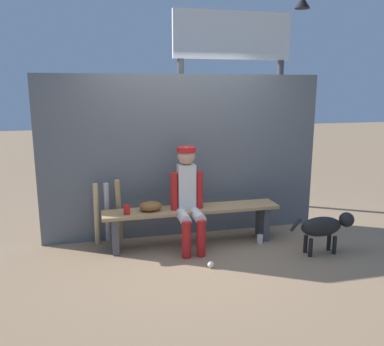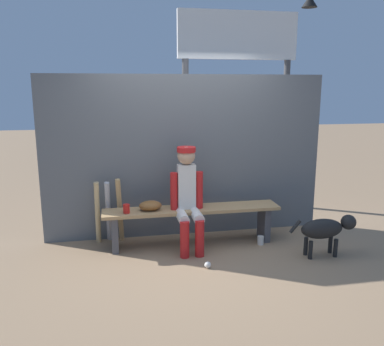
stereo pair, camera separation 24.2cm
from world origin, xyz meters
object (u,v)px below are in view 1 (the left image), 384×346
at_px(bat_wood_natural, 96,214).
at_px(cup_on_ground, 260,239).
at_px(cup_on_bench, 127,210).
at_px(baseball, 211,264).
at_px(bat_aluminum_silver, 107,213).
at_px(baseball_glove, 151,206).
at_px(dog, 325,226).
at_px(player_seated, 188,195).
at_px(scoreboard, 237,64).
at_px(dugout_bench, 192,217).
at_px(bat_wood_tan, 119,211).

xyz_separation_m(bat_wood_natural, cup_on_ground, (2.04, -0.43, -0.36)).
bearing_deg(cup_on_bench, baseball, -37.25).
bearing_deg(cup_on_ground, bat_aluminum_silver, 166.49).
height_order(baseball_glove, dog, baseball_glove).
relative_size(baseball_glove, dog, 0.33).
bearing_deg(cup_on_bench, player_seated, -3.71).
bearing_deg(scoreboard, player_seated, -126.66).
bearing_deg(dugout_bench, bat_aluminum_silver, 164.69).
bearing_deg(dog, cup_on_ground, 143.36).
relative_size(bat_wood_natural, cup_on_ground, 7.45).
height_order(baseball_glove, bat_wood_natural, bat_wood_natural).
distance_m(player_seated, cup_on_bench, 0.76).
xyz_separation_m(player_seated, cup_on_bench, (-0.75, 0.05, -0.15)).
xyz_separation_m(cup_on_ground, scoreboard, (0.20, 1.58, 2.28)).
height_order(player_seated, baseball_glove, player_seated).
xyz_separation_m(bat_aluminum_silver, baseball, (1.08, -1.00, -0.37)).
bearing_deg(player_seated, scoreboard, 53.34).
relative_size(bat_aluminum_silver, cup_on_ground, 7.53).
bearing_deg(scoreboard, bat_wood_natural, -152.74).
xyz_separation_m(baseball, dog, (1.46, 0.07, 0.30)).
relative_size(bat_aluminum_silver, scoreboard, 0.25).
distance_m(dugout_bench, cup_on_ground, 0.93).
bearing_deg(baseball, bat_aluminum_silver, 137.28).
bearing_deg(scoreboard, baseball, -115.62).
distance_m(cup_on_ground, dog, 0.84).
bearing_deg(cup_on_bench, baseball_glove, 11.71).
distance_m(bat_aluminum_silver, dog, 2.70).
height_order(bat_wood_natural, cup_on_bench, bat_wood_natural).
bearing_deg(bat_wood_tan, bat_aluminum_silver, 168.75).
relative_size(player_seated, bat_wood_natural, 1.55).
distance_m(dugout_bench, bat_aluminum_silver, 1.08).
relative_size(bat_aluminum_silver, baseball, 11.19).
height_order(baseball_glove, cup_on_ground, baseball_glove).
relative_size(baseball, scoreboard, 0.02).
height_order(bat_aluminum_silver, cup_on_bench, bat_aluminum_silver).
bearing_deg(dog, bat_wood_natural, 161.38).
distance_m(cup_on_bench, dog, 2.40).
bearing_deg(baseball_glove, cup_on_bench, -168.29).
relative_size(player_seated, baseball, 17.11).
height_order(player_seated, bat_wood_tan, player_seated).
bearing_deg(dugout_bench, baseball, -86.73).
height_order(dugout_bench, dog, dog).
xyz_separation_m(dugout_bench, baseball, (0.04, -0.71, -0.33)).
height_order(bat_aluminum_silver, dog, bat_aluminum_silver).
bearing_deg(bat_wood_natural, baseball_glove, -21.51).
distance_m(bat_wood_natural, scoreboard, 3.16).
height_order(dugout_bench, baseball_glove, baseball_glove).
bearing_deg(dugout_bench, cup_on_ground, -11.29).
distance_m(dugout_bench, baseball, 0.79).
relative_size(scoreboard, dog, 3.97).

